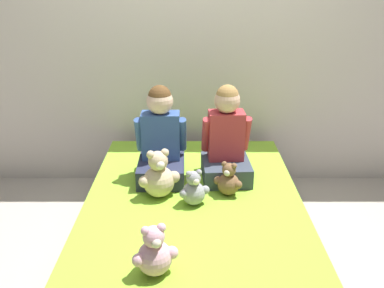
% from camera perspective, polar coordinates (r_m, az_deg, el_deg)
% --- Properties ---
extents(ground_plane, '(14.00, 14.00, 0.00)m').
position_cam_1_polar(ground_plane, '(2.76, 0.02, -15.88)').
color(ground_plane, '#B2A899').
extents(wall_behind_bed, '(8.00, 0.06, 2.50)m').
position_cam_1_polar(wall_behind_bed, '(3.33, -0.06, 14.79)').
color(wall_behind_bed, beige).
rests_on(wall_behind_bed, ground_plane).
extents(bed, '(1.37, 2.04, 0.41)m').
position_cam_1_polar(bed, '(2.63, 0.03, -12.41)').
color(bed, '#2D2D33').
rests_on(bed, ground_plane).
extents(child_on_left, '(0.35, 0.38, 0.64)m').
position_cam_1_polar(child_on_left, '(2.74, -4.59, 0.31)').
color(child_on_left, '#282D47').
rests_on(child_on_left, bed).
extents(child_on_right, '(0.34, 0.36, 0.65)m').
position_cam_1_polar(child_on_right, '(2.74, 4.62, 0.41)').
color(child_on_right, '#384251').
rests_on(child_on_right, bed).
extents(teddy_bear_held_by_left_child, '(0.26, 0.20, 0.32)m').
position_cam_1_polar(teddy_bear_held_by_left_child, '(2.56, -4.89, -4.63)').
color(teddy_bear_held_by_left_child, '#D1B78E').
rests_on(teddy_bear_held_by_left_child, bed).
extents(teddy_bear_held_by_right_child, '(0.18, 0.14, 0.22)m').
position_cam_1_polar(teddy_bear_held_by_right_child, '(2.60, 4.94, -5.17)').
color(teddy_bear_held_by_right_child, brown).
rests_on(teddy_bear_held_by_right_child, bed).
extents(teddy_bear_between_children, '(0.18, 0.14, 0.23)m').
position_cam_1_polar(teddy_bear_between_children, '(2.48, 0.08, -6.47)').
color(teddy_bear_between_children, '#939399').
rests_on(teddy_bear_between_children, bed).
extents(teddy_bear_at_foot_of_bed, '(0.21, 0.17, 0.27)m').
position_cam_1_polar(teddy_bear_at_foot_of_bed, '(1.97, -5.46, -15.03)').
color(teddy_bear_at_foot_of_bed, '#DBA3B2').
rests_on(teddy_bear_at_foot_of_bed, bed).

